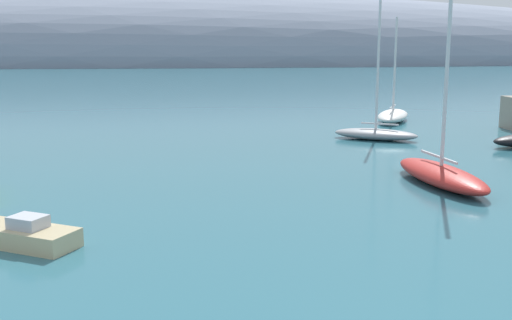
# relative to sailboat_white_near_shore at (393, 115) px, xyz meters

# --- Properties ---
(distant_ridge) EXTENTS (394.61, 79.31, 42.15)m
(distant_ridge) POSITION_rel_sailboat_white_near_shore_xyz_m (-35.13, 145.31, -0.53)
(distant_ridge) COLOR gray
(distant_ridge) RESTS_ON ground
(sailboat_white_near_shore) EXTENTS (5.07, 7.37, 8.46)m
(sailboat_white_near_shore) POSITION_rel_sailboat_white_near_shore_xyz_m (0.00, 0.00, 0.00)
(sailboat_white_near_shore) COLOR white
(sailboat_white_near_shore) RESTS_ON water
(sailboat_red_outer_mooring) EXTENTS (2.96, 7.52, 9.54)m
(sailboat_red_outer_mooring) POSITION_rel_sailboat_white_near_shore_xyz_m (-5.09, -22.79, 0.01)
(sailboat_red_outer_mooring) COLOR red
(sailboat_red_outer_mooring) RESTS_ON water
(sailboat_grey_end_of_line) EXTENTS (5.95, 4.63, 9.81)m
(sailboat_grey_end_of_line) POSITION_rel_sailboat_white_near_shore_xyz_m (-4.23, -9.38, -0.02)
(sailboat_grey_end_of_line) COLOR gray
(sailboat_grey_end_of_line) RESTS_ON water
(motorboat_sand_alongside_breakwater) EXTENTS (4.84, 3.46, 1.02)m
(motorboat_sand_alongside_breakwater) POSITION_rel_sailboat_white_near_shore_xyz_m (-22.36, -29.65, -0.17)
(motorboat_sand_alongside_breakwater) COLOR #C6B284
(motorboat_sand_alongside_breakwater) RESTS_ON water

